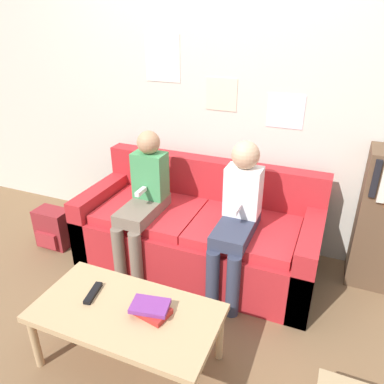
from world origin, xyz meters
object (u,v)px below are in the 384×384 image
couch (199,233)px  tv_remote (93,293)px  backpack (53,228)px  person_right (238,213)px  person_left (143,197)px  coffee_table (126,316)px

couch → tv_remote: bearing=-103.8°
couch → backpack: size_ratio=5.36×
couch → person_right: (0.35, -0.18, 0.34)m
person_right → backpack: size_ratio=3.21×
backpack → person_left: bearing=4.5°
coffee_table → person_left: 0.96m
person_right → tv_remote: bearing=-125.9°
person_right → tv_remote: (-0.59, -0.82, -0.22)m
couch → backpack: couch is taller
backpack → tv_remote: bearing=-37.5°
couch → tv_remote: couch is taller
coffee_table → person_right: size_ratio=0.93×
coffee_table → person_left: (-0.36, 0.85, 0.25)m
couch → tv_remote: size_ratio=10.31×
tv_remote → person_right: bearing=43.1°
couch → person_right: size_ratio=1.67×
couch → tv_remote: 1.04m
person_right → tv_remote: person_right is taller
backpack → couch: bearing=11.6°
person_left → person_right: person_right is taller
person_left → backpack: person_left is taller
coffee_table → tv_remote: bearing=171.0°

